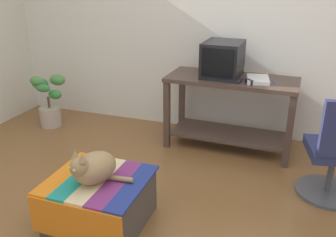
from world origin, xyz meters
The scene contains 12 objects.
ground_plane centered at (0.00, 0.00, 0.00)m, with size 14.00×14.00×0.00m, color brown.
back_wall centered at (0.00, 2.05, 1.30)m, with size 8.00×0.10×2.60m, color silver.
desk centered at (0.43, 1.60, 0.51)m, with size 1.32×0.60×0.76m.
tv_monitor centered at (0.32, 1.63, 0.93)m, with size 0.38×0.47×0.35m.
keyboard centered at (0.34, 1.48, 0.78)m, with size 0.40×0.15×0.02m, color black.
book centered at (0.68, 1.55, 0.78)m, with size 0.21×0.29×0.04m, color white.
ottoman_with_blanket centered at (-0.23, 0.01, 0.19)m, with size 0.69×0.65×0.37m.
cat centered at (-0.24, -0.03, 0.48)m, with size 0.44×0.40×0.28m.
potted_plant centered at (-1.73, 1.47, 0.31)m, with size 0.42×0.36×0.63m.
office_chair centered at (1.40, 0.92, 0.39)m, with size 0.52×0.52×0.89m.
stapler centered at (0.62, 1.44, 0.78)m, with size 0.04×0.11×0.04m, color black.
pen centered at (0.84, 1.59, 0.77)m, with size 0.01×0.01×0.14m, color #2351B2.
Camera 1 is at (0.98, -1.92, 1.73)m, focal length 38.45 mm.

